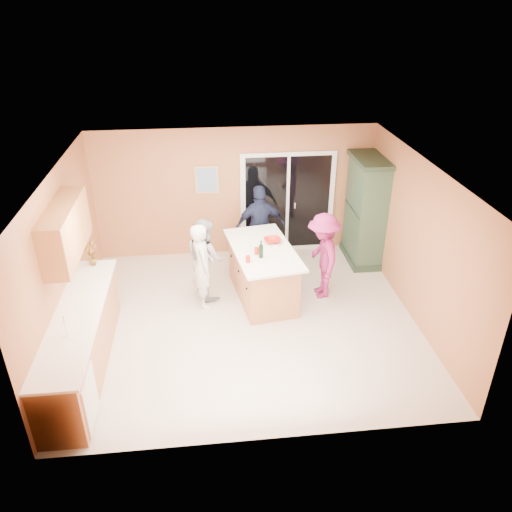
{
  "coord_description": "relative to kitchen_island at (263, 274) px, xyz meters",
  "views": [
    {
      "loc": [
        -0.61,
        -6.78,
        4.87
      ],
      "look_at": [
        0.15,
        0.1,
        1.15
      ],
      "focal_mm": 35.0,
      "sensor_mm": 36.0,
      "label": 1
    }
  ],
  "objects": [
    {
      "name": "kitchen_island",
      "position": [
        0.0,
        0.0,
        0.0
      ],
      "size": [
        1.26,
        1.97,
        0.97
      ],
      "rotation": [
        0.0,
        0.0,
        0.15
      ],
      "color": "#B46D46",
      "rests_on": "floor"
    },
    {
      "name": "wall_back",
      "position": [
        -0.33,
        1.8,
        0.85
      ],
      "size": [
        5.5,
        0.1,
        2.6
      ],
      "primitive_type": "cube",
      "color": "tan",
      "rests_on": "ground"
    },
    {
      "name": "wall_front",
      "position": [
        -0.33,
        -3.2,
        0.85
      ],
      "size": [
        5.5,
        0.1,
        2.6
      ],
      "primitive_type": "cube",
      "color": "tan",
      "rests_on": "ground"
    },
    {
      "name": "sliding_door",
      "position": [
        0.72,
        1.76,
        0.6
      ],
      "size": [
        1.9,
        0.07,
        2.1
      ],
      "color": "silver",
      "rests_on": "floor"
    },
    {
      "name": "tumbler_near",
      "position": [
        -0.29,
        -0.45,
        0.57
      ],
      "size": [
        0.08,
        0.08,
        0.11
      ],
      "primitive_type": "cylinder",
      "rotation": [
        0.0,
        0.0,
        0.11
      ],
      "color": "#AD2013",
      "rests_on": "kitchen_island"
    },
    {
      "name": "wine_bottle",
      "position": [
        -0.07,
        -0.32,
        0.63
      ],
      "size": [
        0.07,
        0.07,
        0.31
      ],
      "rotation": [
        0.0,
        0.0,
        0.41
      ],
      "color": "black",
      "rests_on": "kitchen_island"
    },
    {
      "name": "woman_magenta",
      "position": [
        1.04,
        -0.04,
        0.33
      ],
      "size": [
        0.6,
        1.02,
        1.56
      ],
      "primitive_type": "imported",
      "rotation": [
        0.0,
        0.0,
        -1.55
      ],
      "color": "maroon",
      "rests_on": "floor"
    },
    {
      "name": "woman_white",
      "position": [
        -1.04,
        -0.13,
        0.31
      ],
      "size": [
        0.45,
        0.61,
        1.52
      ],
      "primitive_type": "imported",
      "rotation": [
        0.0,
        0.0,
        1.74
      ],
      "color": "silver",
      "rests_on": "floor"
    },
    {
      "name": "tumbler_far",
      "position": [
        -0.13,
        -0.19,
        0.57
      ],
      "size": [
        0.09,
        0.09,
        0.12
      ],
      "primitive_type": "cylinder",
      "rotation": [
        0.0,
        0.0,
        0.09
      ],
      "color": "#AD2013",
      "rests_on": "kitchen_island"
    },
    {
      "name": "floor",
      "position": [
        -0.33,
        -0.7,
        -0.45
      ],
      "size": [
        5.5,
        5.5,
        0.0
      ],
      "primitive_type": "plane",
      "color": "beige",
      "rests_on": "ground"
    },
    {
      "name": "woman_grey",
      "position": [
        -0.99,
        0.2,
        0.28
      ],
      "size": [
        0.82,
        0.89,
        1.47
      ],
      "primitive_type": "imported",
      "rotation": [
        0.0,
        0.0,
        2.05
      ],
      "color": "#A8A8AA",
      "rests_on": "floor"
    },
    {
      "name": "ceiling",
      "position": [
        -0.33,
        -0.7,
        2.15
      ],
      "size": [
        5.5,
        5.0,
        0.1
      ],
      "primitive_type": "cube",
      "color": "white",
      "rests_on": "wall_back"
    },
    {
      "name": "green_hutch",
      "position": [
        2.16,
        1.18,
        0.58
      ],
      "size": [
        0.61,
        1.16,
        2.13
      ],
      "color": "#203423",
      "rests_on": "floor"
    },
    {
      "name": "upper_cabinets",
      "position": [
        -2.91,
        -0.9,
        1.42
      ],
      "size": [
        0.35,
        1.6,
        0.75
      ],
      "primitive_type": "cube",
      "color": "#B46D46",
      "rests_on": "wall_left"
    },
    {
      "name": "left_cabinet_run",
      "position": [
        -2.78,
        -1.75,
        0.01
      ],
      "size": [
        0.65,
        3.05,
        1.24
      ],
      "color": "#B46D46",
      "rests_on": "floor"
    },
    {
      "name": "white_plate",
      "position": [
        0.2,
        0.02,
        0.52
      ],
      "size": [
        0.25,
        0.25,
        0.01
      ],
      "primitive_type": "cylinder",
      "rotation": [
        0.0,
        0.0,
        -0.28
      ],
      "color": "silver",
      "rests_on": "kitchen_island"
    },
    {
      "name": "woman_navy",
      "position": [
        0.09,
        1.16,
        0.38
      ],
      "size": [
        1.01,
        0.5,
        1.66
      ],
      "primitive_type": "imported",
      "rotation": [
        0.0,
        0.0,
        3.24
      ],
      "color": "#181F35",
      "rests_on": "floor"
    },
    {
      "name": "serving_bowl",
      "position": [
        0.2,
        0.21,
        0.55
      ],
      "size": [
        0.35,
        0.35,
        0.07
      ],
      "primitive_type": "imported",
      "rotation": [
        0.0,
        0.0,
        0.23
      ],
      "color": "#AD2013",
      "rests_on": "kitchen_island"
    },
    {
      "name": "tulip_vase",
      "position": [
        -2.78,
        -0.23,
        0.7
      ],
      "size": [
        0.26,
        0.22,
        0.42
      ],
      "primitive_type": "imported",
      "rotation": [
        0.0,
        0.0,
        -0.38
      ],
      "color": "#AD2711",
      "rests_on": "left_cabinet_run"
    },
    {
      "name": "framed_picture",
      "position": [
        -0.88,
        1.78,
        1.15
      ],
      "size": [
        0.46,
        0.04,
        0.56
      ],
      "color": "tan",
      "rests_on": "wall_back"
    },
    {
      "name": "wall_left",
      "position": [
        -3.08,
        -0.7,
        0.85
      ],
      "size": [
        0.1,
        5.0,
        2.6
      ],
      "primitive_type": "cube",
      "color": "tan",
      "rests_on": "ground"
    },
    {
      "name": "wall_right",
      "position": [
        2.42,
        -0.7,
        0.85
      ],
      "size": [
        0.1,
        5.0,
        2.6
      ],
      "primitive_type": "cube",
      "color": "tan",
      "rests_on": "ground"
    }
  ]
}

